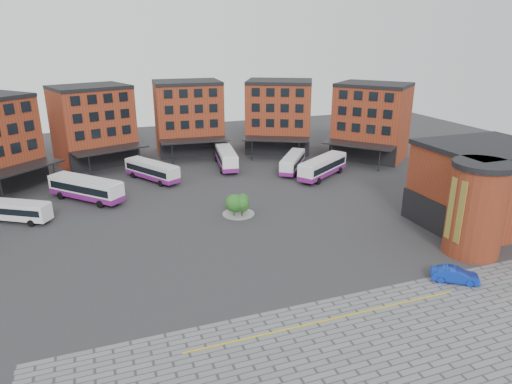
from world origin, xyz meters
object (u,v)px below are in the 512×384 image
object	(u,v)px
bus_e	(293,162)
bus_f	(323,167)
bus_d	(226,157)
bus_b	(86,188)
bus_c	(152,171)
tree_island	(238,204)
bus_a	(13,210)
blue_car	(455,275)

from	to	relation	value
bus_e	bus_f	distance (m)	6.18
bus_d	bus_b	bearing A→B (deg)	-148.51
bus_c	bus_f	xyz separation A→B (m)	(27.81, -8.22, 0.14)
tree_island	bus_c	world-z (taller)	bus_c
bus_c	bus_e	world-z (taller)	bus_c
tree_island	bus_b	distance (m)	23.46
bus_a	bus_c	size ratio (longest dim) A/B	0.87
bus_b	bus_e	size ratio (longest dim) A/B	1.08
bus_c	bus_f	bearing A→B (deg)	-46.96
bus_b	bus_f	bearing A→B (deg)	-45.41
bus_c	bus_d	size ratio (longest dim) A/B	0.88
bus_e	blue_car	distance (m)	41.11
bus_a	blue_car	world-z (taller)	bus_a
tree_island	bus_a	distance (m)	29.51
tree_island	blue_car	distance (m)	28.32
bus_d	blue_car	xyz separation A→B (m)	(9.59, -47.70, -1.13)
tree_island	bus_f	distance (m)	22.35
bus_b	blue_car	size ratio (longest dim) A/B	2.43
tree_island	bus_f	bearing A→B (deg)	31.69
tree_island	bus_a	xyz separation A→B (m)	(-28.37, 8.15, -0.00)
bus_b	bus_c	xyz separation A→B (m)	(10.52, 6.64, -0.16)
bus_a	bus_e	bearing A→B (deg)	-47.39
bus_b	bus_d	bearing A→B (deg)	-20.35
bus_e	bus_f	xyz separation A→B (m)	(3.28, -5.23, 0.23)
tree_island	bus_d	world-z (taller)	bus_d
bus_d	bus_c	bearing A→B (deg)	-156.72
bus_c	bus_d	xyz separation A→B (m)	(14.01, 3.62, 0.14)
bus_b	bus_e	xyz separation A→B (m)	(35.04, 3.65, -0.25)
bus_a	bus_d	xyz separation A→B (m)	(33.59, 15.44, 0.21)
bus_f	blue_car	distance (m)	36.13
bus_a	blue_car	size ratio (longest dim) A/B	2.13
bus_d	blue_car	distance (m)	48.67
bus_a	bus_b	world-z (taller)	bus_b
bus_a	bus_f	world-z (taller)	bus_f
bus_a	bus_d	size ratio (longest dim) A/B	0.77
bus_c	bus_a	bearing A→B (deg)	-179.36
bus_c	tree_island	bearing A→B (deg)	-96.72
bus_a	bus_f	size ratio (longest dim) A/B	0.82
bus_e	bus_d	bearing A→B (deg)	-175.91
bus_a	bus_f	bearing A→B (deg)	-54.36
bus_a	blue_car	bearing A→B (deg)	-95.47
bus_a	bus_b	xyz separation A→B (m)	(9.06, 5.18, 0.23)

